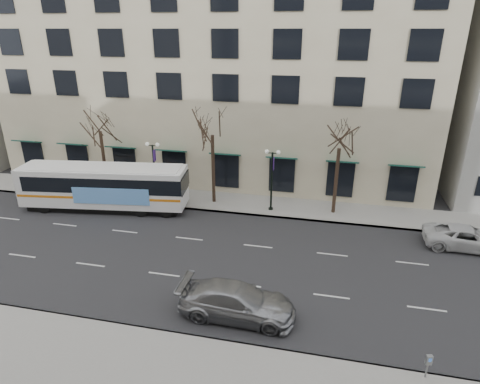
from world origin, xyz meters
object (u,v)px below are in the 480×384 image
(lamp_post_right, at_px, (272,177))
(tree_far_left, at_px, (99,120))
(lamp_post_left, at_px, (154,169))
(pay_station, at_px, (429,362))
(tree_far_right, at_px, (340,136))
(white_pickup, at_px, (467,237))
(tree_far_mid, at_px, (212,123))
(city_bus, at_px, (105,186))
(silver_car, at_px, (237,301))

(lamp_post_right, bearing_deg, tree_far_left, 177.71)
(lamp_post_left, height_order, pay_station, lamp_post_left)
(tree_far_right, height_order, white_pickup, tree_far_right)
(tree_far_mid, bearing_deg, pay_station, -49.11)
(tree_far_left, height_order, lamp_post_left, tree_far_left)
(lamp_post_right, distance_m, white_pickup, 14.32)
(city_bus, distance_m, silver_car, 17.36)
(tree_far_mid, xyz_separation_m, white_pickup, (18.85, -3.58, -6.14))
(lamp_post_right, height_order, silver_car, lamp_post_right)
(tree_far_left, height_order, silver_car, tree_far_left)
(tree_far_mid, xyz_separation_m, city_bus, (-8.34, -2.99, -4.91))
(tree_far_left, relative_size, pay_station, 7.12)
(lamp_post_left, relative_size, white_pickup, 0.94)
(tree_far_left, bearing_deg, silver_car, -42.27)
(lamp_post_right, xyz_separation_m, city_bus, (-13.35, -2.39, -0.94))
(tree_far_left, bearing_deg, white_pickup, -7.07)
(lamp_post_right, xyz_separation_m, white_pickup, (13.84, -2.98, -2.18))
(tree_far_left, xyz_separation_m, silver_car, (15.19, -13.81, -5.82))
(tree_far_mid, bearing_deg, tree_far_right, -0.00)
(pay_station, bearing_deg, lamp_post_right, 105.84)
(lamp_post_left, xyz_separation_m, white_pickup, (23.84, -2.98, -2.18))
(white_pickup, bearing_deg, tree_far_mid, 80.87)
(white_pickup, distance_m, pay_station, 13.45)
(city_bus, relative_size, silver_car, 2.27)
(tree_far_left, bearing_deg, pay_station, -33.92)
(tree_far_left, relative_size, lamp_post_right, 1.60)
(tree_far_left, distance_m, tree_far_mid, 10.00)
(silver_car, height_order, pay_station, silver_car)
(tree_far_left, distance_m, lamp_post_left, 6.29)
(tree_far_left, height_order, tree_far_mid, tree_far_mid)
(lamp_post_left, bearing_deg, silver_car, -52.37)
(silver_car, relative_size, white_pickup, 1.10)
(silver_car, distance_m, white_pickup, 17.06)
(silver_car, xyz_separation_m, pay_station, (8.75, -2.29, 0.12))
(tree_far_mid, xyz_separation_m, silver_car, (5.19, -13.81, -6.03))
(lamp_post_left, height_order, white_pickup, lamp_post_left)
(tree_far_mid, relative_size, lamp_post_right, 1.64)
(tree_far_mid, xyz_separation_m, lamp_post_right, (5.01, -0.60, -3.96))
(tree_far_left, relative_size, city_bus, 0.61)
(lamp_post_left, height_order, silver_car, lamp_post_left)
(tree_far_mid, distance_m, lamp_post_left, 6.40)
(pay_station, bearing_deg, tree_far_mid, 116.77)
(city_bus, xyz_separation_m, pay_station, (22.29, -13.11, -1.00))
(tree_far_right, distance_m, city_bus, 19.11)
(silver_car, bearing_deg, tree_far_left, 48.67)
(tree_far_right, relative_size, lamp_post_left, 1.55)
(silver_car, bearing_deg, tree_far_mid, 21.54)
(city_bus, xyz_separation_m, silver_car, (13.54, -10.82, -1.12))
(city_bus, bearing_deg, pay_station, -38.10)
(city_bus, relative_size, white_pickup, 2.49)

